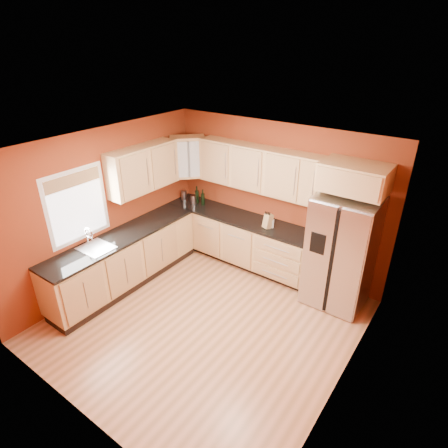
{
  "coord_description": "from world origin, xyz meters",
  "views": [
    {
      "loc": [
        2.75,
        -3.34,
        3.81
      ],
      "look_at": [
        -0.3,
        0.9,
        1.17
      ],
      "focal_mm": 30.0,
      "sensor_mm": 36.0,
      "label": 1
    }
  ],
  "objects_px": {
    "refrigerator": "(341,252)",
    "wine_bottle_a": "(197,195)",
    "canister_left": "(193,200)",
    "knife_block": "(268,221)",
    "soap_dispenser": "(272,223)"
  },
  "relations": [
    {
      "from": "canister_left",
      "to": "knife_block",
      "type": "height_order",
      "value": "knife_block"
    },
    {
      "from": "refrigerator",
      "to": "soap_dispenser",
      "type": "bearing_deg",
      "value": 178.15
    },
    {
      "from": "soap_dispenser",
      "to": "wine_bottle_a",
      "type": "bearing_deg",
      "value": 177.46
    },
    {
      "from": "refrigerator",
      "to": "soap_dispenser",
      "type": "relative_size",
      "value": 9.64
    },
    {
      "from": "refrigerator",
      "to": "knife_block",
      "type": "height_order",
      "value": "refrigerator"
    },
    {
      "from": "wine_bottle_a",
      "to": "soap_dispenser",
      "type": "distance_m",
      "value": 1.69
    },
    {
      "from": "knife_block",
      "to": "soap_dispenser",
      "type": "bearing_deg",
      "value": 58.32
    },
    {
      "from": "knife_block",
      "to": "soap_dispenser",
      "type": "relative_size",
      "value": 1.32
    },
    {
      "from": "wine_bottle_a",
      "to": "soap_dispenser",
      "type": "bearing_deg",
      "value": -2.54
    },
    {
      "from": "soap_dispenser",
      "to": "canister_left",
      "type": "bearing_deg",
      "value": -179.48
    },
    {
      "from": "knife_block",
      "to": "canister_left",
      "type": "bearing_deg",
      "value": -160.39
    },
    {
      "from": "knife_block",
      "to": "wine_bottle_a",
      "type": "bearing_deg",
      "value": -163.57
    },
    {
      "from": "wine_bottle_a",
      "to": "knife_block",
      "type": "relative_size",
      "value": 1.38
    },
    {
      "from": "canister_left",
      "to": "wine_bottle_a",
      "type": "distance_m",
      "value": 0.12
    },
    {
      "from": "refrigerator",
      "to": "wine_bottle_a",
      "type": "height_order",
      "value": "refrigerator"
    }
  ]
}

